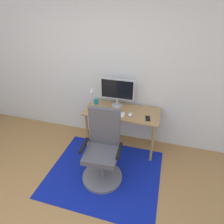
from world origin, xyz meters
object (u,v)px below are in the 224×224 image
Objects in this scene: monitor at (117,90)px; office_chair at (103,155)px; keyboard at (111,113)px; cell_phone at (148,118)px; desk_lamp at (92,97)px; desk at (122,115)px; computer_mouse at (130,115)px; coffee_cup at (96,101)px.

monitor is 1.06m from office_chair.
keyboard reaches higher than cell_phone.
desk_lamp reaches higher than cell_phone.
keyboard is 0.40× the size of office_chair.
desk is 1.13× the size of office_chair.
desk is 0.78m from office_chair.
desk is at bearing 153.27° from cell_phone.
computer_mouse is at bearing -42.42° from monitor.
desk is at bearing 42.15° from keyboard.
computer_mouse is at bearing 167.07° from cell_phone.
desk is 0.42m from monitor.
cell_phone is (0.58, 0.01, -0.00)m from keyboard.
monitor is 1.31× the size of keyboard.
desk is 0.22m from computer_mouse.
desk_lamp reaches higher than desk.
desk_lamp is at bearing -143.45° from monitor.
desk_lamp is (-0.34, -0.25, -0.05)m from monitor.
office_chair reaches higher than computer_mouse.
office_chair is (0.06, -0.60, -0.33)m from keyboard.
monitor is at bearing 88.19° from office_chair.
office_chair reaches higher than desk.
coffee_cup is (-0.49, 0.11, 0.14)m from desk.
monitor is 1.46× the size of desk_lamp.
desk is 2.82× the size of keyboard.
coffee_cup is 0.95m from cell_phone.
computer_mouse is 0.10× the size of office_chair.
keyboard is 0.58m from cell_phone.
cell_phone is 0.92m from desk_lamp.
monitor is 0.39m from keyboard.
monitor is at bearing 144.00° from cell_phone.
monitor is 5.40× the size of computer_mouse.
computer_mouse is at bearing 64.44° from office_chair.
desk_lamp is at bearing 179.73° from computer_mouse.
coffee_cup is at bearing 167.48° from desk.
computer_mouse is 0.27× the size of desk_lamp.
desk is at bearing 143.43° from computer_mouse.
computer_mouse is 0.66m from desk_lamp.
monitor reaches higher than keyboard.
monitor is at bearing 36.55° from desk_lamp.
keyboard is 0.30m from computer_mouse.
keyboard is at bearing -95.27° from monitor.
monitor is 0.42m from desk_lamp.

